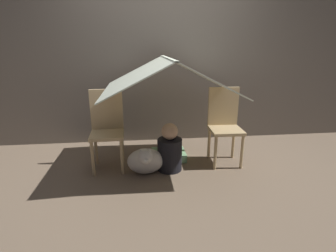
{
  "coord_description": "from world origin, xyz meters",
  "views": [
    {
      "loc": [
        -0.33,
        -2.63,
        1.39
      ],
      "look_at": [
        0.0,
        0.24,
        0.5
      ],
      "focal_mm": 28.0,
      "sensor_mm": 36.0,
      "label": 1
    }
  ],
  "objects_px": {
    "chair_right": "(225,123)",
    "person_front": "(170,150)",
    "dog": "(145,160)",
    "chair_left": "(107,127)"
  },
  "relations": [
    {
      "from": "chair_right",
      "to": "person_front",
      "type": "bearing_deg",
      "value": -164.54
    },
    {
      "from": "chair_left",
      "to": "person_front",
      "type": "distance_m",
      "value": 0.77
    },
    {
      "from": "person_front",
      "to": "dog",
      "type": "relative_size",
      "value": 1.38
    },
    {
      "from": "dog",
      "to": "chair_left",
      "type": "bearing_deg",
      "value": 148.52
    },
    {
      "from": "chair_left",
      "to": "dog",
      "type": "bearing_deg",
      "value": -33.58
    },
    {
      "from": "person_front",
      "to": "chair_right",
      "type": "bearing_deg",
      "value": 13.75
    },
    {
      "from": "person_front",
      "to": "dog",
      "type": "distance_m",
      "value": 0.3
    },
    {
      "from": "person_front",
      "to": "dog",
      "type": "height_order",
      "value": "person_front"
    },
    {
      "from": "chair_left",
      "to": "person_front",
      "type": "xyz_separation_m",
      "value": [
        0.71,
        -0.17,
        -0.26
      ]
    },
    {
      "from": "chair_right",
      "to": "chair_left",
      "type": "bearing_deg",
      "value": -178.29
    }
  ]
}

